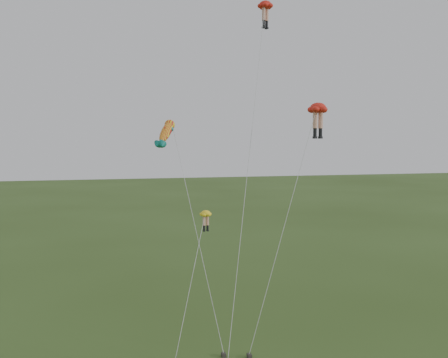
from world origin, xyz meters
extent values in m
plane|color=#31491A|center=(0.00, 0.00, 0.00)|extent=(300.00, 300.00, 0.00)
ellipsoid|color=red|center=(6.70, 11.80, 24.81)|extent=(1.88, 1.88, 0.68)
cylinder|color=#E29E85|center=(6.53, 11.69, 24.01)|extent=(0.30, 0.30, 1.04)
cylinder|color=black|center=(6.53, 11.69, 23.23)|extent=(0.24, 0.24, 0.52)
cube|color=black|center=(6.53, 11.69, 22.90)|extent=(0.31, 0.35, 0.15)
cylinder|color=#E29E85|center=(6.87, 11.92, 24.01)|extent=(0.30, 0.30, 1.04)
cylinder|color=black|center=(6.87, 11.92, 23.23)|extent=(0.24, 0.24, 0.52)
cube|color=black|center=(6.87, 11.92, 22.90)|extent=(0.31, 0.35, 0.15)
cylinder|color=silver|center=(3.10, 4.64, 12.68)|extent=(7.23, 14.35, 24.94)
ellipsoid|color=red|center=(7.31, 2.52, 15.57)|extent=(1.61, 1.61, 0.72)
cylinder|color=#E29E85|center=(7.09, 2.49, 14.72)|extent=(0.32, 0.32, 1.10)
cylinder|color=black|center=(7.09, 2.49, 13.90)|extent=(0.25, 0.25, 0.55)
cube|color=black|center=(7.09, 2.49, 13.54)|extent=(0.22, 0.34, 0.16)
cylinder|color=#E29E85|center=(7.53, 2.55, 14.72)|extent=(0.32, 0.32, 1.10)
cylinder|color=black|center=(7.53, 2.55, 13.90)|extent=(0.25, 0.25, 0.55)
cube|color=black|center=(7.53, 2.55, 13.54)|extent=(0.22, 0.34, 0.16)
cylinder|color=silver|center=(4.37, 0.92, 8.07)|extent=(5.91, 3.24, 15.71)
cube|color=black|center=(1.43, -0.68, 0.12)|extent=(0.25, 0.35, 0.24)
ellipsoid|color=yellow|center=(-0.83, 1.33, 8.76)|extent=(0.95, 0.95, 0.39)
cylinder|color=#E29E85|center=(-0.95, 1.30, 8.30)|extent=(0.17, 0.17, 0.60)
cylinder|color=black|center=(-0.95, 1.30, 7.85)|extent=(0.14, 0.14, 0.30)
cube|color=black|center=(-0.95, 1.30, 7.65)|extent=(0.14, 0.19, 0.09)
cylinder|color=#E29E85|center=(-0.72, 1.36, 8.30)|extent=(0.17, 0.17, 0.60)
cylinder|color=black|center=(-0.72, 1.36, 7.85)|extent=(0.14, 0.14, 0.30)
cube|color=black|center=(-0.72, 1.36, 7.65)|extent=(0.14, 0.19, 0.09)
cylinder|color=silver|center=(-2.25, -0.61, 4.59)|extent=(2.87, 3.92, 8.75)
ellipsoid|color=yellow|center=(-1.89, 11.15, 14.09)|extent=(2.22, 3.22, 2.48)
sphere|color=yellow|center=(-1.89, 11.15, 14.09)|extent=(1.36, 1.52, 1.24)
cone|color=#137E75|center=(-1.89, 11.15, 14.09)|extent=(1.13, 1.32, 1.22)
cone|color=#137E75|center=(-1.89, 11.15, 14.09)|extent=(1.13, 1.32, 1.22)
cone|color=#137E75|center=(-1.89, 11.15, 14.09)|extent=(0.64, 0.75, 0.68)
cone|color=#137E75|center=(-1.89, 11.15, 14.09)|extent=(0.64, 0.75, 0.68)
cone|color=#AD1218|center=(-1.89, 11.15, 14.09)|extent=(0.68, 0.77, 0.66)
cylinder|color=silver|center=(-0.98, 5.49, 7.15)|extent=(1.86, 11.34, 13.88)
cube|color=black|center=(-0.06, -0.17, 0.12)|extent=(0.25, 0.35, 0.24)
camera|label=1|loc=(-7.58, -29.06, 13.28)|focal=40.00mm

